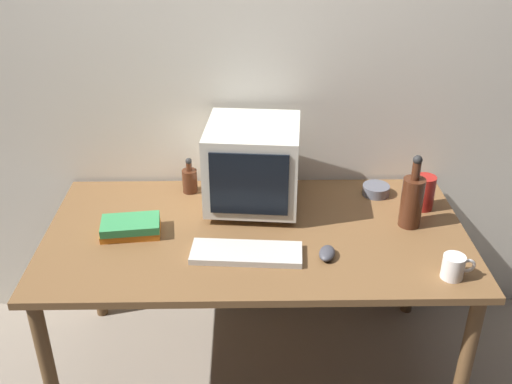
% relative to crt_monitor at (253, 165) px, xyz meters
% --- Properties ---
extents(ground_plane, '(6.00, 6.00, 0.00)m').
position_rel_crt_monitor_xyz_m(ground_plane, '(0.01, -0.21, -0.93)').
color(ground_plane, gray).
extents(back_wall, '(4.00, 0.08, 2.50)m').
position_rel_crt_monitor_xyz_m(back_wall, '(0.01, 0.29, 0.32)').
color(back_wall, silver).
rests_on(back_wall, ground).
extents(desk, '(1.70, 0.89, 0.74)m').
position_rel_crt_monitor_xyz_m(desk, '(0.01, -0.21, -0.27)').
color(desk, brown).
rests_on(desk, ground).
extents(crt_monitor, '(0.41, 0.42, 0.37)m').
position_rel_crt_monitor_xyz_m(crt_monitor, '(0.00, 0.00, 0.00)').
color(crt_monitor, beige).
rests_on(crt_monitor, desk).
extents(keyboard, '(0.43, 0.18, 0.02)m').
position_rel_crt_monitor_xyz_m(keyboard, '(-0.03, -0.39, -0.18)').
color(keyboard, beige).
rests_on(keyboard, desk).
extents(computer_mouse, '(0.08, 0.11, 0.04)m').
position_rel_crt_monitor_xyz_m(computer_mouse, '(0.27, -0.40, -0.17)').
color(computer_mouse, '#3F3F47').
rests_on(computer_mouse, desk).
extents(bottle_tall, '(0.09, 0.09, 0.31)m').
position_rel_crt_monitor_xyz_m(bottle_tall, '(0.64, -0.18, -0.08)').
color(bottle_tall, '#472314').
rests_on(bottle_tall, desk).
extents(bottle_short, '(0.07, 0.07, 0.17)m').
position_rel_crt_monitor_xyz_m(bottle_short, '(-0.28, 0.13, -0.13)').
color(bottle_short, '#472314').
rests_on(bottle_short, desk).
extents(book_stack, '(0.25, 0.17, 0.06)m').
position_rel_crt_monitor_xyz_m(book_stack, '(-0.49, -0.23, -0.16)').
color(book_stack, orange).
rests_on(book_stack, desk).
extents(mug, '(0.12, 0.08, 0.09)m').
position_rel_crt_monitor_xyz_m(mug, '(0.71, -0.53, -0.15)').
color(mug, white).
rests_on(mug, desk).
extents(cd_spindle, '(0.12, 0.12, 0.04)m').
position_rel_crt_monitor_xyz_m(cd_spindle, '(0.55, 0.08, -0.17)').
color(cd_spindle, '#595B66').
rests_on(cd_spindle, desk).
extents(metal_canister, '(0.09, 0.09, 0.15)m').
position_rel_crt_monitor_xyz_m(metal_canister, '(0.73, -0.04, -0.12)').
color(metal_canister, '#A51E19').
rests_on(metal_canister, desk).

